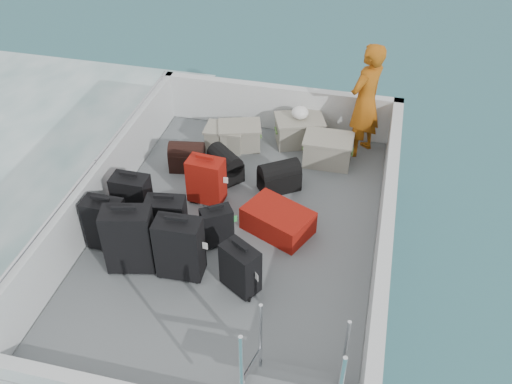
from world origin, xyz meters
TOP-DOWN VIEW (x-y plane):
  - ground at (0.00, 0.00)m, footprint 160.00×160.00m
  - ferry_hull at (0.00, 0.00)m, footprint 3.60×5.00m
  - deck at (0.00, 0.00)m, footprint 3.30×4.70m
  - deck_fittings at (0.35, -0.32)m, footprint 3.60×5.00m
  - suitcase_0 at (-0.98, -0.85)m, footprint 0.58×0.41m
  - suitcase_1 at (-1.39, -0.60)m, footprint 0.45×0.26m
  - suitcase_2 at (-1.29, -0.07)m, footprint 0.44×0.27m
  - suitcase_3 at (-0.41, -0.82)m, footprint 0.51×0.31m
  - suitcase_4 at (-0.72, -0.39)m, footprint 0.48×0.33m
  - suitcase_5 at (-0.52, 0.48)m, footprint 0.47×0.31m
  - suitcase_6 at (0.28, -0.87)m, footprint 0.48×0.43m
  - suitcase_7 at (-0.16, -0.25)m, footprint 0.41×0.37m
  - suitcase_8 at (0.48, 0.13)m, footprint 0.93×0.80m
  - duffel_0 at (-1.00, 1.09)m, footprint 0.52×0.38m
  - duffel_1 at (-0.44, 1.04)m, footprint 0.57×0.56m
  - duffel_2 at (0.33, 0.94)m, footprint 0.60×0.54m
  - crate_0 at (-0.63, 1.70)m, footprint 0.53×0.38m
  - crate_1 at (-0.43, 1.77)m, footprint 0.66×0.54m
  - crate_2 at (0.39, 2.09)m, footprint 0.76×0.64m
  - crate_3 at (0.86, 1.68)m, footprint 0.64×0.45m
  - yellow_bag at (1.02, 1.70)m, footprint 0.28×0.26m
  - white_bag at (0.39, 2.09)m, footprint 0.24×0.24m
  - passenger at (1.28, 2.07)m, footprint 0.66×0.72m

SIDE VIEW (x-z plane):
  - ground at x=0.00m, z-range 0.00..0.00m
  - ferry_hull at x=0.00m, z-range 0.00..0.60m
  - deck at x=0.00m, z-range 0.60..0.62m
  - yellow_bag at x=1.02m, z-range 0.62..0.84m
  - suitcase_8 at x=0.48m, z-range 0.62..0.93m
  - crate_0 at x=-0.63m, z-range 0.62..0.93m
  - duffel_0 at x=-1.00m, z-range 0.62..0.94m
  - duffel_1 at x=-0.44m, z-range 0.62..0.94m
  - duffel_2 at x=0.33m, z-range 0.62..0.94m
  - crate_1 at x=-0.43m, z-range 0.62..0.96m
  - crate_3 at x=0.86m, z-range 0.62..1.00m
  - crate_2 at x=0.39m, z-range 0.62..1.01m
  - suitcase_7 at x=-0.16m, z-range 0.62..1.13m
  - suitcase_6 at x=0.28m, z-range 0.62..1.20m
  - suitcase_5 at x=-0.52m, z-range 0.62..1.25m
  - suitcase_2 at x=-1.29m, z-range 0.62..1.26m
  - suitcase_4 at x=-0.72m, z-range 0.62..1.28m
  - suitcase_1 at x=-1.39m, z-range 0.62..1.29m
  - deck_fittings at x=0.35m, z-range 0.54..1.44m
  - suitcase_3 at x=-0.41m, z-range 0.62..1.38m
  - suitcase_0 at x=-0.98m, z-range 0.62..1.43m
  - white_bag at x=0.39m, z-range 1.01..1.19m
  - passenger at x=1.28m, z-range 0.62..2.27m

